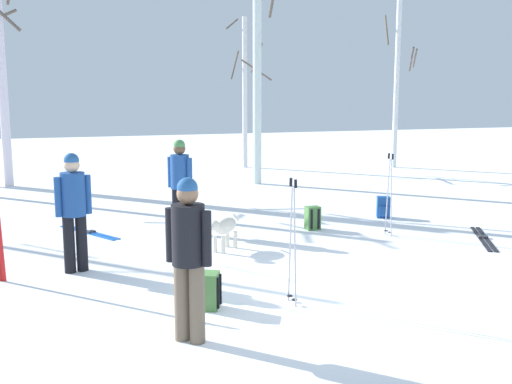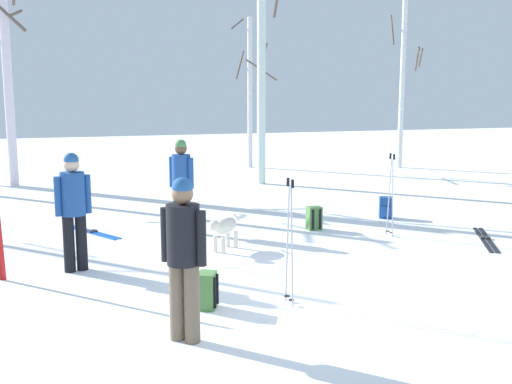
{
  "view_description": "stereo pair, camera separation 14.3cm",
  "coord_description": "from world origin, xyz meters",
  "px_view_note": "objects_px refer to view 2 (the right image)",
  "views": [
    {
      "loc": [
        -3.38,
        -6.69,
        2.54
      ],
      "look_at": [
        -0.27,
        2.2,
        1.0
      ],
      "focal_mm": 42.48,
      "sensor_mm": 36.0,
      "label": 1
    },
    {
      "loc": [
        -3.24,
        -6.73,
        2.54
      ],
      "look_at": [
        -0.27,
        2.2,
        1.0
      ],
      "focal_mm": 42.48,
      "sensor_mm": 36.0,
      "label": 2
    }
  ],
  "objects_px": {
    "person_0": "(183,249)",
    "ski_pair_lying_0": "(91,232)",
    "person_1": "(181,180)",
    "ski_poles_1": "(391,192)",
    "backpack_1": "(314,218)",
    "dog": "(224,227)",
    "backpack_0": "(386,208)",
    "birch_tree_6": "(403,82)",
    "birch_tree_3": "(6,45)",
    "ski_poles_0": "(290,238)",
    "birch_tree_5": "(250,90)",
    "backpack_2": "(206,291)",
    "birch_tree_4": "(262,39)",
    "ski_pair_lying_1": "(485,239)",
    "person_2": "(73,204)"
  },
  "relations": [
    {
      "from": "person_1",
      "to": "ski_poles_1",
      "type": "height_order",
      "value": "person_1"
    },
    {
      "from": "backpack_2",
      "to": "birch_tree_3",
      "type": "relative_size",
      "value": 0.06
    },
    {
      "from": "backpack_1",
      "to": "ski_poles_0",
      "type": "bearing_deg",
      "value": -117.98
    },
    {
      "from": "person_0",
      "to": "ski_pair_lying_0",
      "type": "bearing_deg",
      "value": 96.66
    },
    {
      "from": "backpack_2",
      "to": "birch_tree_3",
      "type": "bearing_deg",
      "value": 103.81
    },
    {
      "from": "backpack_1",
      "to": "backpack_2",
      "type": "height_order",
      "value": "same"
    },
    {
      "from": "birch_tree_3",
      "to": "birch_tree_6",
      "type": "distance_m",
      "value": 12.42
    },
    {
      "from": "person_1",
      "to": "birch_tree_5",
      "type": "height_order",
      "value": "birch_tree_5"
    },
    {
      "from": "dog",
      "to": "ski_poles_0",
      "type": "relative_size",
      "value": 0.44
    },
    {
      "from": "person_0",
      "to": "ski_pair_lying_0",
      "type": "distance_m",
      "value": 5.55
    },
    {
      "from": "ski_pair_lying_1",
      "to": "ski_poles_1",
      "type": "bearing_deg",
      "value": 151.02
    },
    {
      "from": "dog",
      "to": "birch_tree_5",
      "type": "bearing_deg",
      "value": 69.96
    },
    {
      "from": "ski_pair_lying_1",
      "to": "ski_poles_1",
      "type": "relative_size",
      "value": 1.13
    },
    {
      "from": "ski_pair_lying_0",
      "to": "birch_tree_6",
      "type": "height_order",
      "value": "birch_tree_6"
    },
    {
      "from": "ski_poles_0",
      "to": "backpack_0",
      "type": "height_order",
      "value": "ski_poles_0"
    },
    {
      "from": "person_0",
      "to": "dog",
      "type": "distance_m",
      "value": 3.69
    },
    {
      "from": "backpack_2",
      "to": "birch_tree_5",
      "type": "distance_m",
      "value": 14.13
    },
    {
      "from": "person_2",
      "to": "birch_tree_5",
      "type": "height_order",
      "value": "birch_tree_5"
    },
    {
      "from": "ski_pair_lying_0",
      "to": "backpack_0",
      "type": "height_order",
      "value": "backpack_0"
    },
    {
      "from": "ski_pair_lying_0",
      "to": "backpack_0",
      "type": "distance_m",
      "value": 5.87
    },
    {
      "from": "dog",
      "to": "ski_pair_lying_0",
      "type": "height_order",
      "value": "dog"
    },
    {
      "from": "ski_pair_lying_1",
      "to": "backpack_0",
      "type": "bearing_deg",
      "value": 107.54
    },
    {
      "from": "person_0",
      "to": "backpack_1",
      "type": "relative_size",
      "value": 3.9
    },
    {
      "from": "ski_poles_1",
      "to": "birch_tree_5",
      "type": "relative_size",
      "value": 0.29
    },
    {
      "from": "person_2",
      "to": "backpack_2",
      "type": "xyz_separation_m",
      "value": [
        1.42,
        -2.1,
        -0.77
      ]
    },
    {
      "from": "birch_tree_4",
      "to": "person_1",
      "type": "bearing_deg",
      "value": -122.48
    },
    {
      "from": "ski_pair_lying_1",
      "to": "birch_tree_5",
      "type": "bearing_deg",
      "value": 93.51
    },
    {
      "from": "ski_poles_1",
      "to": "birch_tree_3",
      "type": "relative_size",
      "value": 0.2
    },
    {
      "from": "person_1",
      "to": "birch_tree_3",
      "type": "xyz_separation_m",
      "value": [
        -3.27,
        7.07,
        2.84
      ]
    },
    {
      "from": "person_0",
      "to": "backpack_1",
      "type": "distance_m",
      "value": 5.54
    },
    {
      "from": "backpack_0",
      "to": "birch_tree_5",
      "type": "height_order",
      "value": "birch_tree_5"
    },
    {
      "from": "backpack_2",
      "to": "birch_tree_6",
      "type": "bearing_deg",
      "value": 49.7
    },
    {
      "from": "ski_poles_0",
      "to": "backpack_2",
      "type": "distance_m",
      "value": 1.18
    },
    {
      "from": "person_1",
      "to": "birch_tree_3",
      "type": "distance_m",
      "value": 8.29
    },
    {
      "from": "backpack_0",
      "to": "birch_tree_6",
      "type": "bearing_deg",
      "value": 56.56
    },
    {
      "from": "birch_tree_3",
      "to": "backpack_1",
      "type": "bearing_deg",
      "value": -53.47
    },
    {
      "from": "person_1",
      "to": "ski_pair_lying_0",
      "type": "bearing_deg",
      "value": 162.18
    },
    {
      "from": "person_1",
      "to": "ski_pair_lying_0",
      "type": "height_order",
      "value": "person_1"
    },
    {
      "from": "dog",
      "to": "backpack_1",
      "type": "height_order",
      "value": "dog"
    },
    {
      "from": "person_0",
      "to": "birch_tree_4",
      "type": "xyz_separation_m",
      "value": [
        4.34,
        10.2,
        3.03
      ]
    },
    {
      "from": "birch_tree_6",
      "to": "birch_tree_3",
      "type": "bearing_deg",
      "value": -178.78
    },
    {
      "from": "person_0",
      "to": "birch_tree_6",
      "type": "distance_m",
      "value": 15.98
    },
    {
      "from": "person_0",
      "to": "birch_tree_6",
      "type": "height_order",
      "value": "birch_tree_6"
    },
    {
      "from": "person_1",
      "to": "ski_pair_lying_0",
      "type": "xyz_separation_m",
      "value": [
        -1.61,
        0.52,
        -0.97
      ]
    },
    {
      "from": "birch_tree_5",
      "to": "backpack_2",
      "type": "bearing_deg",
      "value": -110.04
    },
    {
      "from": "person_1",
      "to": "ski_pair_lying_1",
      "type": "relative_size",
      "value": 1.02
    },
    {
      "from": "ski_poles_0",
      "to": "birch_tree_5",
      "type": "bearing_deg",
      "value": 74.11
    },
    {
      "from": "ski_pair_lying_0",
      "to": "birch_tree_4",
      "type": "xyz_separation_m",
      "value": [
        4.98,
        4.77,
        4.0
      ]
    },
    {
      "from": "person_1",
      "to": "birch_tree_4",
      "type": "height_order",
      "value": "birch_tree_4"
    },
    {
      "from": "backpack_1",
      "to": "birch_tree_5",
      "type": "xyz_separation_m",
      "value": [
        1.84,
        9.61,
        2.44
      ]
    }
  ]
}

